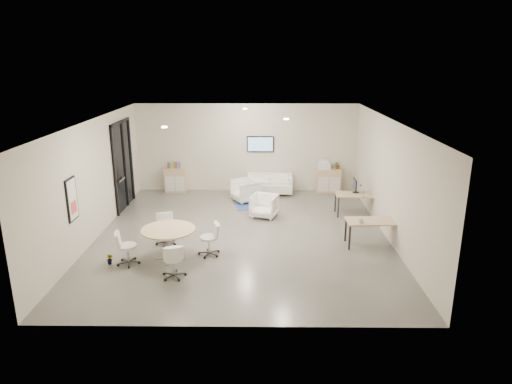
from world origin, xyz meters
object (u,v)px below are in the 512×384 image
object	(u,v)px
desk_front	(372,223)
armchair_left	(246,189)
desk_rear	(357,196)
sideboard_left	(176,180)
sideboard_right	(328,181)
round_table	(168,232)
armchair_right	(264,205)
loveseat	(270,185)

from	to	relation	value
desk_front	armchair_left	bearing A→B (deg)	130.07
desk_rear	desk_front	bearing A→B (deg)	-88.03
sideboard_left	desk_rear	distance (m)	6.61
armchair_left	desk_rear	bearing A→B (deg)	40.38
sideboard_right	sideboard_left	bearing A→B (deg)	179.90
sideboard_left	round_table	xyz separation A→B (m)	(0.88, -5.85, 0.27)
sideboard_left	desk_front	xyz separation A→B (m)	(6.03, -4.93, 0.18)
sideboard_right	armchair_right	xyz separation A→B (m)	(-2.36, -2.71, -0.05)
loveseat	desk_front	world-z (taller)	loveseat
loveseat	armchair_left	world-z (taller)	armchair_left
armchair_right	desk_front	world-z (taller)	armchair_right
sideboard_left	loveseat	bearing A→B (deg)	-2.98
loveseat	sideboard_right	bearing A→B (deg)	6.85
armchair_left	round_table	world-z (taller)	armchair_left
loveseat	desk_rear	distance (m)	3.54
armchair_right	desk_front	xyz separation A→B (m)	(2.80, -2.21, 0.24)
armchair_right	round_table	distance (m)	3.92
armchair_right	sideboard_left	bearing A→B (deg)	157.19
sideboard_left	armchair_left	bearing A→B (deg)	-23.52
loveseat	round_table	xyz separation A→B (m)	(-2.57, -5.67, 0.39)
armchair_left	desk_rear	xyz separation A→B (m)	(3.52, -1.35, 0.19)
desk_front	loveseat	bearing A→B (deg)	116.53
armchair_left	armchair_right	size ratio (longest dim) A/B	1.09
loveseat	desk_front	size ratio (longest dim) A/B	1.22
round_table	loveseat	bearing A→B (deg)	65.64
sideboard_left	desk_rear	bearing A→B (deg)	-22.06
armchair_right	desk_rear	size ratio (longest dim) A/B	0.58
sideboard_left	armchair_right	xyz separation A→B (m)	(3.23, -2.72, -0.05)
armchair_left	desk_rear	size ratio (longest dim) A/B	0.63
sideboard_left	sideboard_right	world-z (taller)	sideboard_left
sideboard_right	round_table	distance (m)	7.51
desk_rear	round_table	bearing A→B (deg)	-143.17
desk_rear	armchair_left	bearing A→B (deg)	163.16
loveseat	round_table	size ratio (longest dim) A/B	1.26
armchair_left	armchair_right	bearing A→B (deg)	-7.11
armchair_right	sideboard_right	bearing A→B (deg)	66.23
sideboard_right	armchair_left	bearing A→B (deg)	-159.41
armchair_left	desk_front	bearing A→B (deg)	13.42
sideboard_right	loveseat	xyz separation A→B (m)	(-2.14, -0.17, -0.11)
sideboard_right	round_table	size ratio (longest dim) A/B	0.68
desk_front	armchair_right	bearing A→B (deg)	139.73
sideboard_left	armchair_left	distance (m)	2.84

